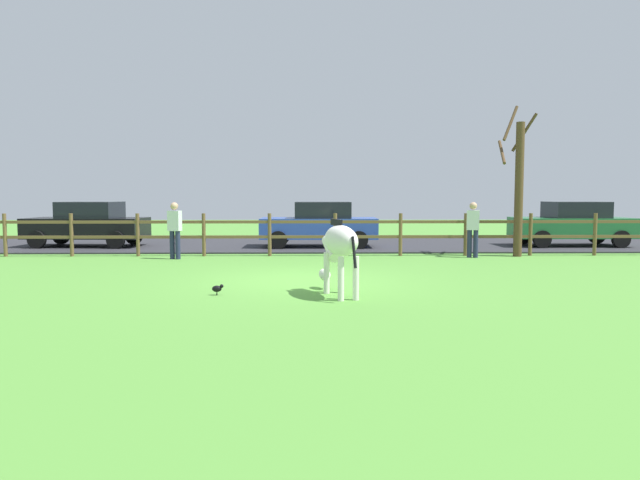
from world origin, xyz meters
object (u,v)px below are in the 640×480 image
object	(u,v)px
crow_on_grass	(217,288)
parked_car_green	(572,223)
visitor_right_of_tree	(175,228)
parked_car_black	(88,224)
parked_car_blue	(320,224)
zebra	(339,246)
visitor_left_of_tree	(473,227)
bare_tree	(518,184)

from	to	relation	value
crow_on_grass	parked_car_green	bearing A→B (deg)	41.31
visitor_right_of_tree	crow_on_grass	bearing A→B (deg)	-70.23
crow_on_grass	parked_car_black	xyz separation A→B (m)	(-6.05, 9.71, 0.72)
parked_car_green	parked_car_blue	bearing A→B (deg)	-178.86
zebra	visitor_left_of_tree	bearing A→B (deg)	56.51
parked_car_green	visitor_left_of_tree	distance (m)	5.55
bare_tree	crow_on_grass	xyz separation A→B (m)	(-7.96, -6.67, -2.05)
visitor_right_of_tree	visitor_left_of_tree	bearing A→B (deg)	1.73
bare_tree	parked_car_black	size ratio (longest dim) A/B	1.11
bare_tree	crow_on_grass	size ratio (longest dim) A/B	21.20
parked_car_green	visitor_left_of_tree	xyz separation A→B (m)	(-4.45, -3.31, 0.06)
bare_tree	parked_car_black	world-z (taller)	bare_tree
crow_on_grass	parked_car_green	distance (m)	14.64
parked_car_black	zebra	bearing A→B (deg)	-49.77
zebra	parked_car_black	world-z (taller)	parked_car_black
crow_on_grass	visitor_right_of_tree	size ratio (longest dim) A/B	0.13
visitor_left_of_tree	parked_car_green	bearing A→B (deg)	36.64
visitor_right_of_tree	bare_tree	bearing A→B (deg)	3.34
parked_car_blue	parked_car_black	world-z (taller)	same
parked_car_black	parked_car_green	world-z (taller)	same
parked_car_blue	visitor_left_of_tree	world-z (taller)	visitor_left_of_tree
zebra	parked_car_black	distance (m)	12.87
bare_tree	parked_car_green	bearing A→B (deg)	44.65
visitor_left_of_tree	parked_car_blue	bearing A→B (deg)	145.01
crow_on_grass	parked_car_green	world-z (taller)	parked_car_green
zebra	visitor_left_of_tree	size ratio (longest dim) A/B	1.15
bare_tree	parked_car_green	xyz separation A→B (m)	(3.02, 2.98, -1.33)
bare_tree	parked_car_blue	distance (m)	6.67
bare_tree	parked_car_green	size ratio (longest dim) A/B	1.14
parked_car_green	visitor_right_of_tree	world-z (taller)	visitor_right_of_tree
zebra	parked_car_blue	world-z (taller)	parked_car_blue
bare_tree	visitor_left_of_tree	bearing A→B (deg)	-167.09
visitor_right_of_tree	zebra	bearing A→B (deg)	-54.34
bare_tree	visitor_left_of_tree	world-z (taller)	bare_tree
bare_tree	visitor_left_of_tree	xyz separation A→B (m)	(-1.43, -0.33, -1.27)
crow_on_grass	parked_car_green	xyz separation A→B (m)	(10.98, 9.65, 0.72)
parked_car_green	crow_on_grass	bearing A→B (deg)	-138.69
crow_on_grass	parked_car_green	size ratio (longest dim) A/B	0.05
parked_car_black	visitor_right_of_tree	world-z (taller)	visitor_right_of_tree
bare_tree	crow_on_grass	bearing A→B (deg)	-140.06
zebra	bare_tree	bearing A→B (deg)	49.94
bare_tree	visitor_left_of_tree	distance (m)	1.94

